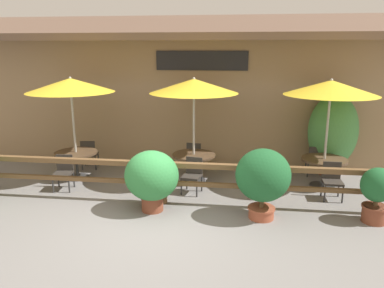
{
  "coord_description": "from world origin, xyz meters",
  "views": [
    {
      "loc": [
        1.61,
        -6.52,
        3.3
      ],
      "look_at": [
        0.58,
        1.47,
        1.26
      ],
      "focal_mm": 35.0,
      "sensor_mm": 36.0,
      "label": 1
    }
  ],
  "objects_px": {
    "patio_umbrella_near": "(71,85)",
    "chair_near_wallside": "(89,153)",
    "chair_near_streetside": "(64,171)",
    "patio_umbrella_middle": "(194,86)",
    "dining_table_middle": "(194,159)",
    "potted_plant_broad_leaf": "(152,177)",
    "potted_plant_corner_fern": "(333,133)",
    "patio_umbrella_far": "(331,88)",
    "chair_middle_wallside": "(195,155)",
    "dining_table_near": "(76,157)",
    "dining_table_far": "(324,164)",
    "chair_far_streetside": "(332,179)",
    "potted_plant_tall_tropical": "(377,192)",
    "potted_plant_small_flowering": "(263,178)",
    "chair_far_wallside": "(315,159)",
    "chair_middle_streetside": "(193,174)"
  },
  "relations": [
    {
      "from": "chair_near_wallside",
      "to": "potted_plant_broad_leaf",
      "type": "bearing_deg",
      "value": 124.04
    },
    {
      "from": "patio_umbrella_middle",
      "to": "dining_table_middle",
      "type": "relative_size",
      "value": 2.41
    },
    {
      "from": "chair_near_streetside",
      "to": "chair_near_wallside",
      "type": "height_order",
      "value": "same"
    },
    {
      "from": "chair_middle_wallside",
      "to": "chair_far_streetside",
      "type": "height_order",
      "value": "same"
    },
    {
      "from": "chair_far_wallside",
      "to": "patio_umbrella_near",
      "type": "bearing_deg",
      "value": 9.79
    },
    {
      "from": "patio_umbrella_middle",
      "to": "chair_far_streetside",
      "type": "xyz_separation_m",
      "value": [
        3.25,
        -0.77,
        -1.97
      ]
    },
    {
      "from": "chair_middle_streetside",
      "to": "potted_plant_small_flowering",
      "type": "bearing_deg",
      "value": -26.8
    },
    {
      "from": "dining_table_near",
      "to": "potted_plant_small_flowering",
      "type": "height_order",
      "value": "potted_plant_small_flowering"
    },
    {
      "from": "patio_umbrella_near",
      "to": "chair_far_streetside",
      "type": "distance_m",
      "value": 6.65
    },
    {
      "from": "chair_near_streetside",
      "to": "potted_plant_tall_tropical",
      "type": "height_order",
      "value": "potted_plant_tall_tropical"
    },
    {
      "from": "patio_umbrella_middle",
      "to": "patio_umbrella_far",
      "type": "distance_m",
      "value": 3.22
    },
    {
      "from": "chair_middle_wallside",
      "to": "potted_plant_small_flowering",
      "type": "bearing_deg",
      "value": 129.47
    },
    {
      "from": "dining_table_far",
      "to": "potted_plant_tall_tropical",
      "type": "height_order",
      "value": "potted_plant_tall_tropical"
    },
    {
      "from": "dining_table_near",
      "to": "potted_plant_broad_leaf",
      "type": "distance_m",
      "value": 3.01
    },
    {
      "from": "chair_near_wallside",
      "to": "patio_umbrella_middle",
      "type": "height_order",
      "value": "patio_umbrella_middle"
    },
    {
      "from": "chair_far_streetside",
      "to": "potted_plant_tall_tropical",
      "type": "relative_size",
      "value": 0.75
    },
    {
      "from": "chair_middle_streetside",
      "to": "patio_umbrella_far",
      "type": "distance_m",
      "value": 3.8
    },
    {
      "from": "potted_plant_corner_fern",
      "to": "patio_umbrella_near",
      "type": "bearing_deg",
      "value": -170.19
    },
    {
      "from": "patio_umbrella_near",
      "to": "dining_table_middle",
      "type": "bearing_deg",
      "value": 3.23
    },
    {
      "from": "patio_umbrella_far",
      "to": "chair_far_streetside",
      "type": "height_order",
      "value": "patio_umbrella_far"
    },
    {
      "from": "chair_middle_streetside",
      "to": "dining_table_far",
      "type": "xyz_separation_m",
      "value": [
        3.15,
        0.8,
        0.11
      ]
    },
    {
      "from": "potted_plant_small_flowering",
      "to": "chair_middle_wallside",
      "type": "bearing_deg",
      "value": 120.94
    },
    {
      "from": "chair_near_streetside",
      "to": "chair_near_wallside",
      "type": "bearing_deg",
      "value": 83.17
    },
    {
      "from": "chair_far_wallside",
      "to": "potted_plant_tall_tropical",
      "type": "distance_m",
      "value": 2.79
    },
    {
      "from": "dining_table_middle",
      "to": "potted_plant_broad_leaf",
      "type": "xyz_separation_m",
      "value": [
        -0.64,
        -1.94,
        0.16
      ]
    },
    {
      "from": "chair_far_wallside",
      "to": "potted_plant_broad_leaf",
      "type": "bearing_deg",
      "value": 36.68
    },
    {
      "from": "potted_plant_small_flowering",
      "to": "potted_plant_tall_tropical",
      "type": "distance_m",
      "value": 2.2
    },
    {
      "from": "chair_near_wallside",
      "to": "chair_middle_streetside",
      "type": "bearing_deg",
      "value": 146.17
    },
    {
      "from": "dining_table_middle",
      "to": "dining_table_far",
      "type": "relative_size",
      "value": 1.0
    },
    {
      "from": "chair_near_wallside",
      "to": "potted_plant_small_flowering",
      "type": "xyz_separation_m",
      "value": [
        4.68,
        -2.66,
        0.4
      ]
    },
    {
      "from": "patio_umbrella_near",
      "to": "chair_near_wallside",
      "type": "relative_size",
      "value": 3.18
    },
    {
      "from": "chair_far_streetside",
      "to": "chair_far_wallside",
      "type": "distance_m",
      "value": 1.56
    },
    {
      "from": "dining_table_near",
      "to": "dining_table_far",
      "type": "xyz_separation_m",
      "value": [
        6.29,
        0.18,
        0.0
      ]
    },
    {
      "from": "dining_table_near",
      "to": "potted_plant_small_flowering",
      "type": "bearing_deg",
      "value": -21.46
    },
    {
      "from": "patio_umbrella_near",
      "to": "chair_middle_streetside",
      "type": "distance_m",
      "value": 3.77
    },
    {
      "from": "chair_near_streetside",
      "to": "chair_middle_wallside",
      "type": "height_order",
      "value": "same"
    },
    {
      "from": "patio_umbrella_near",
      "to": "chair_far_streetside",
      "type": "bearing_deg",
      "value": -5.39
    },
    {
      "from": "patio_umbrella_near",
      "to": "dining_table_middle",
      "type": "relative_size",
      "value": 2.41
    },
    {
      "from": "chair_middle_streetside",
      "to": "dining_table_far",
      "type": "relative_size",
      "value": 0.76
    },
    {
      "from": "potted_plant_tall_tropical",
      "to": "dining_table_far",
      "type": "bearing_deg",
      "value": 107.07
    },
    {
      "from": "dining_table_middle",
      "to": "potted_plant_broad_leaf",
      "type": "distance_m",
      "value": 2.05
    },
    {
      "from": "patio_umbrella_middle",
      "to": "dining_table_middle",
      "type": "bearing_deg",
      "value": -75.96
    },
    {
      "from": "chair_near_streetside",
      "to": "chair_near_wallside",
      "type": "relative_size",
      "value": 1.0
    },
    {
      "from": "dining_table_far",
      "to": "chair_far_wallside",
      "type": "height_order",
      "value": "chair_far_wallside"
    },
    {
      "from": "chair_middle_wallside",
      "to": "patio_umbrella_near",
      "type": "bearing_deg",
      "value": 26.36
    },
    {
      "from": "chair_far_wallside",
      "to": "dining_table_middle",
      "type": "bearing_deg",
      "value": 15.01
    },
    {
      "from": "chair_near_streetside",
      "to": "patio_umbrella_far",
      "type": "distance_m",
      "value": 6.64
    },
    {
      "from": "potted_plant_corner_fern",
      "to": "patio_umbrella_far",
      "type": "bearing_deg",
      "value": -111.02
    },
    {
      "from": "chair_far_wallside",
      "to": "potted_plant_small_flowering",
      "type": "xyz_separation_m",
      "value": [
        -1.54,
        -2.81,
        0.4
      ]
    },
    {
      "from": "patio_umbrella_far",
      "to": "potted_plant_corner_fern",
      "type": "height_order",
      "value": "patio_umbrella_far"
    }
  ]
}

